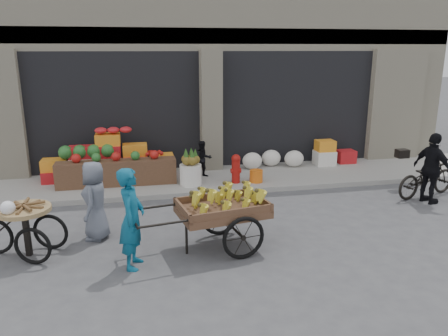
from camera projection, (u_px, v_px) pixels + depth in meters
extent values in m
plane|color=#424244|center=(264.00, 252.00, 7.28)|extent=(80.00, 80.00, 0.00)
cube|color=gray|center=(218.00, 179.00, 11.14)|extent=(18.00, 2.20, 0.12)
cube|color=beige|center=(193.00, 42.00, 14.10)|extent=(14.00, 6.00, 7.00)
cube|color=gray|center=(208.00, 36.00, 11.38)|extent=(14.00, 0.30, 0.40)
cube|color=black|center=(116.00, 109.00, 12.02)|extent=(4.40, 1.60, 3.10)
cube|color=black|center=(287.00, 105.00, 12.99)|extent=(4.40, 1.60, 3.10)
cube|color=beige|center=(210.00, 111.00, 11.70)|extent=(0.55, 0.80, 3.22)
cube|color=brown|center=(117.00, 173.00, 10.42)|extent=(2.80, 0.45, 0.60)
sphere|color=#1E5923|center=(87.00, 152.00, 10.64)|extent=(0.34, 0.34, 0.34)
cylinder|color=silver|center=(191.00, 175.00, 10.44)|extent=(0.52, 0.52, 0.50)
cylinder|color=#A5140F|center=(236.00, 172.00, 10.60)|extent=(0.20, 0.20, 0.56)
sphere|color=#A5140F|center=(236.00, 159.00, 10.51)|extent=(0.22, 0.22, 0.22)
cylinder|color=orange|center=(256.00, 176.00, 10.68)|extent=(0.32, 0.32, 0.30)
ellipsoid|color=silver|center=(273.00, 160.00, 11.96)|extent=(1.70, 0.60, 0.44)
imported|color=black|center=(203.00, 159.00, 11.02)|extent=(0.51, 0.43, 0.93)
cube|color=brown|center=(222.00, 211.00, 7.30)|extent=(1.58, 1.18, 0.13)
torus|color=black|center=(243.00, 238.00, 6.97)|extent=(0.73, 0.19, 0.73)
torus|color=black|center=(220.00, 216.00, 7.89)|extent=(0.73, 0.19, 0.73)
cylinder|color=black|center=(186.00, 237.00, 7.17)|extent=(0.05, 0.05, 0.60)
imported|color=#0E5372|center=(132.00, 218.00, 6.62)|extent=(0.50, 0.65, 1.59)
cylinder|color=#9E7F51|center=(24.00, 210.00, 6.97)|extent=(1.06, 1.06, 0.07)
cube|color=black|center=(27.00, 233.00, 7.08)|extent=(0.10, 0.10, 0.80)
torus|color=black|center=(33.00, 246.00, 6.81)|extent=(0.61, 0.25, 0.62)
torus|color=black|center=(51.00, 232.00, 7.34)|extent=(0.61, 0.25, 0.62)
imported|color=slate|center=(95.00, 201.00, 7.66)|extent=(0.58, 0.77, 1.41)
imported|color=black|center=(427.00, 177.00, 9.94)|extent=(1.81, 1.02, 0.90)
imported|color=black|center=(432.00, 169.00, 9.44)|extent=(0.60, 0.98, 1.56)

